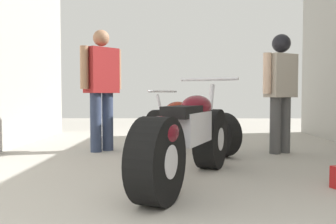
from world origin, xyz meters
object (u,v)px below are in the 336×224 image
mechanic_with_helmet (281,82)px  motorcycle_black_naked (189,126)px  mechanic_in_blue (102,83)px  motorcycle_maroon_cruiser (187,139)px

mechanic_with_helmet → motorcycle_black_naked: bearing=173.3°
motorcycle_black_naked → mechanic_in_blue: mechanic_in_blue is taller
motorcycle_maroon_cruiser → motorcycle_black_naked: size_ratio=1.31×
motorcycle_maroon_cruiser → mechanic_in_blue: mechanic_in_blue is taller
motorcycle_black_naked → mechanic_in_blue: 1.42m
motorcycle_maroon_cruiser → mechanic_with_helmet: 2.37m
motorcycle_maroon_cruiser → mechanic_with_helmet: (1.38, 1.84, 0.58)m
motorcycle_black_naked → mechanic_with_helmet: mechanic_with_helmet is taller
motorcycle_black_naked → mechanic_with_helmet: 1.44m
motorcycle_black_naked → mechanic_with_helmet: bearing=-6.7°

